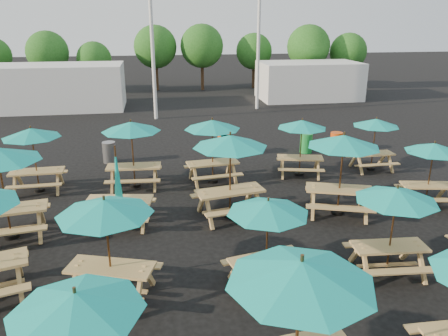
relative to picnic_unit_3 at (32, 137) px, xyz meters
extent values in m
plane|color=black|center=(6.08, -3.27, -1.91)|extent=(120.00, 120.00, 0.00)
cube|color=tan|center=(0.04, -3.35, -1.09)|extent=(2.08, 1.07, 0.07)
cube|color=tan|center=(0.15, -4.07, -1.41)|extent=(2.01, 0.58, 0.04)
cube|color=tan|center=(-0.08, -2.63, -1.41)|extent=(2.01, 0.58, 0.04)
cylinder|color=black|center=(0.04, -3.35, -1.85)|extent=(0.40, 0.40, 0.11)
cylinder|color=brown|center=(0.04, -3.35, -0.64)|extent=(0.05, 0.05, 2.54)
cube|color=tan|center=(0.00, 0.00, -1.19)|extent=(1.76, 0.73, 0.06)
cube|color=tan|center=(0.02, -0.64, -1.47)|extent=(1.74, 0.30, 0.04)
cube|color=tan|center=(-0.02, 0.64, -1.47)|extent=(1.74, 0.30, 0.04)
cylinder|color=black|center=(0.00, 0.00, -1.86)|extent=(0.35, 0.35, 0.10)
cylinder|color=brown|center=(0.00, 0.00, -0.80)|extent=(0.04, 0.04, 2.22)
cone|color=#11A299|center=(0.00, 0.00, 0.14)|extent=(1.94, 1.94, 0.31)
cone|color=#11A299|center=(2.84, -9.47, 0.11)|extent=(1.89, 1.89, 0.31)
cube|color=tan|center=(2.95, -6.53, -1.18)|extent=(1.90, 1.20, 0.06)
cube|color=tan|center=(2.74, -7.15, -1.46)|extent=(1.76, 0.78, 0.04)
cube|color=tan|center=(3.15, -5.91, -1.46)|extent=(1.76, 0.78, 0.04)
cylinder|color=black|center=(2.95, -6.53, -1.86)|extent=(0.36, 0.36, 0.10)
cylinder|color=brown|center=(2.95, -6.53, -0.77)|extent=(0.04, 0.04, 2.27)
cone|color=#11A299|center=(2.95, -6.53, 0.18)|extent=(2.43, 2.43, 0.32)
cube|color=tan|center=(2.90, -3.02, -1.15)|extent=(1.92, 0.98, 0.06)
cube|color=tan|center=(2.80, -3.68, -1.45)|extent=(1.85, 0.52, 0.04)
cube|color=tan|center=(3.00, -2.36, -1.45)|extent=(1.85, 0.52, 0.04)
cylinder|color=black|center=(2.90, -3.02, -1.86)|extent=(0.37, 0.37, 0.10)
cylinder|color=brown|center=(2.90, -3.02, -0.74)|extent=(0.04, 0.04, 2.34)
cone|color=#11A299|center=(2.90, -3.02, -0.33)|extent=(0.22, 0.22, 1.53)
cube|color=tan|center=(3.20, -0.10, -1.15)|extent=(1.87, 0.82, 0.06)
cube|color=tan|center=(3.16, -0.77, -1.45)|extent=(1.84, 0.36, 0.04)
cube|color=tan|center=(3.24, 0.57, -1.45)|extent=(1.84, 0.36, 0.04)
cylinder|color=black|center=(3.20, -0.10, -1.86)|extent=(0.37, 0.37, 0.10)
cylinder|color=brown|center=(3.20, -0.10, -0.74)|extent=(0.04, 0.04, 2.34)
cone|color=#11A299|center=(3.20, -0.10, 0.25)|extent=(2.10, 2.10, 0.33)
cylinder|color=brown|center=(5.88, -9.67, -0.66)|extent=(0.05, 0.05, 2.50)
cone|color=#11A299|center=(5.88, -9.67, 0.40)|extent=(2.36, 2.36, 0.35)
cube|color=tan|center=(6.23, -6.61, -1.25)|extent=(1.70, 0.95, 0.05)
cube|color=tan|center=(6.35, -7.18, -1.50)|extent=(1.62, 0.56, 0.04)
cube|color=tan|center=(6.10, -6.03, -1.50)|extent=(1.62, 0.56, 0.04)
cylinder|color=black|center=(6.23, -6.61, -1.86)|extent=(0.32, 0.32, 0.09)
cylinder|color=brown|center=(6.23, -6.61, -0.88)|extent=(0.04, 0.04, 2.05)
cone|color=#11A299|center=(6.23, -6.61, -0.01)|extent=(2.08, 2.08, 0.29)
cube|color=tan|center=(6.06, -2.99, -1.10)|extent=(2.08, 1.12, 0.07)
cube|color=tan|center=(6.20, -3.70, -1.41)|extent=(1.99, 0.64, 0.04)
cube|color=tan|center=(5.93, -2.28, -1.41)|extent=(1.99, 0.64, 0.04)
cylinder|color=black|center=(6.06, -2.99, -1.85)|extent=(0.39, 0.39, 0.11)
cylinder|color=brown|center=(6.06, -2.99, -0.65)|extent=(0.05, 0.05, 2.52)
cone|color=#11A299|center=(6.06, -2.99, 0.41)|extent=(2.50, 2.50, 0.35)
cube|color=tan|center=(5.95, -0.10, -1.17)|extent=(1.88, 0.93, 0.06)
cube|color=tan|center=(6.03, -0.76, -1.46)|extent=(1.82, 0.48, 0.04)
cube|color=tan|center=(5.86, 0.55, -1.46)|extent=(1.82, 0.48, 0.04)
cylinder|color=black|center=(5.95, -0.10, -1.86)|extent=(0.36, 0.36, 0.10)
cylinder|color=brown|center=(5.95, -0.10, -0.76)|extent=(0.04, 0.04, 2.30)
cone|color=#11A299|center=(5.95, -0.10, 0.22)|extent=(2.19, 2.19, 0.32)
cube|color=tan|center=(9.12, -6.55, -1.22)|extent=(1.70, 0.76, 0.06)
cube|color=tan|center=(9.08, -7.16, -1.49)|extent=(1.67, 0.34, 0.04)
cube|color=tan|center=(9.16, -5.94, -1.49)|extent=(1.67, 0.34, 0.04)
cylinder|color=black|center=(9.12, -6.55, -1.86)|extent=(0.33, 0.33, 0.09)
cylinder|color=brown|center=(9.12, -6.55, -0.84)|extent=(0.04, 0.04, 2.12)
cone|color=#11A299|center=(9.12, -6.55, 0.05)|extent=(1.92, 1.92, 0.30)
cube|color=tan|center=(9.30, -3.32, -1.11)|extent=(2.07, 1.33, 0.06)
cube|color=tan|center=(9.07, -3.99, -1.42)|extent=(1.91, 0.87, 0.04)
cube|color=tan|center=(9.52, -2.64, -1.42)|extent=(1.91, 0.87, 0.04)
cylinder|color=black|center=(9.30, -3.32, -1.85)|extent=(0.39, 0.39, 0.11)
cylinder|color=brown|center=(9.30, -3.32, -0.67)|extent=(0.05, 0.05, 2.47)
cone|color=#11A299|center=(9.30, -3.32, 0.37)|extent=(2.65, 2.65, 0.34)
cube|color=tan|center=(9.25, 0.14, -1.22)|extent=(1.77, 1.01, 0.06)
cube|color=tan|center=(9.11, -0.46, -1.49)|extent=(1.67, 0.61, 0.04)
cube|color=tan|center=(9.39, 0.73, -1.49)|extent=(1.67, 0.61, 0.04)
cylinder|color=black|center=(9.25, 0.14, -1.86)|extent=(0.33, 0.33, 0.09)
cylinder|color=brown|center=(9.25, 0.14, -0.85)|extent=(0.04, 0.04, 2.12)
cone|color=#11A299|center=(9.25, 0.14, 0.05)|extent=(2.17, 2.17, 0.30)
cube|color=tan|center=(12.31, -3.12, -1.25)|extent=(1.68, 0.91, 0.05)
cube|color=tan|center=(12.20, -3.69, -1.51)|extent=(1.60, 0.52, 0.04)
cube|color=tan|center=(12.43, -2.55, -1.51)|extent=(1.60, 0.52, 0.04)
cylinder|color=black|center=(12.31, -3.12, -1.86)|extent=(0.32, 0.32, 0.09)
cylinder|color=brown|center=(12.31, -3.12, -0.89)|extent=(0.04, 0.04, 2.03)
cone|color=#11A299|center=(12.31, -3.12, -0.04)|extent=(2.02, 2.02, 0.28)
cube|color=tan|center=(12.20, 0.28, -1.25)|extent=(1.60, 0.64, 0.05)
cube|color=tan|center=(12.21, -0.30, -1.51)|extent=(1.59, 0.24, 0.04)
cube|color=tan|center=(12.19, 0.87, -1.51)|extent=(1.59, 0.24, 0.04)
cylinder|color=black|center=(12.20, 0.28, -1.86)|extent=(0.32, 0.32, 0.09)
cylinder|color=brown|center=(12.20, 0.28, -0.89)|extent=(0.04, 0.04, 2.03)
cone|color=#11A299|center=(12.20, 0.28, -0.03)|extent=(1.75, 1.75, 0.28)
cylinder|color=gray|center=(2.11, 2.83, -1.48)|extent=(0.53, 0.53, 0.85)
cylinder|color=gray|center=(6.97, 3.00, -1.48)|extent=(0.53, 0.53, 0.85)
cylinder|color=#DC480C|center=(6.87, 3.18, -1.48)|extent=(0.53, 0.53, 0.85)
cylinder|color=#198D36|center=(10.46, 2.88, -1.48)|extent=(0.53, 0.53, 0.85)
cylinder|color=#DC480C|center=(11.82, 2.85, -1.48)|extent=(0.53, 0.53, 0.85)
cylinder|color=silver|center=(4.08, 10.73, 4.09)|extent=(0.20, 0.20, 12.00)
cylinder|color=silver|center=(10.58, 12.73, 4.09)|extent=(0.20, 0.20, 12.00)
cube|color=silver|center=(-1.92, 14.73, -0.51)|extent=(8.00, 4.00, 2.80)
cube|color=silver|center=(15.08, 15.73, -0.61)|extent=(7.00, 4.00, 2.60)
cylinder|color=#382314|center=(-3.66, 20.64, -0.84)|extent=(0.24, 0.24, 2.14)
sphere|color=#1E5919|center=(-3.66, 20.64, 1.25)|extent=(3.11, 3.11, 3.11)
cylinder|color=#382314|center=(-0.30, 20.39, -1.01)|extent=(0.24, 0.24, 1.78)
sphere|color=#1E5919|center=(-0.30, 20.39, 0.73)|extent=(2.59, 2.59, 2.59)
cylinder|color=#382314|center=(4.33, 21.45, -0.75)|extent=(0.24, 0.24, 2.31)
sphere|color=#1E5919|center=(4.33, 21.45, 1.51)|extent=(3.36, 3.36, 3.36)
cylinder|color=#382314|center=(7.98, 20.99, -0.73)|extent=(0.24, 0.24, 2.35)
sphere|color=#1E5919|center=(7.98, 20.99, 1.56)|extent=(3.41, 3.41, 3.41)
cylinder|color=#382314|center=(12.31, 21.41, -0.90)|extent=(0.24, 0.24, 2.02)
sphere|color=#1E5919|center=(12.31, 21.41, 1.08)|extent=(2.94, 2.94, 2.94)
cylinder|color=#382314|center=(16.32, 19.63, -0.74)|extent=(0.24, 0.24, 2.32)
sphere|color=#1E5919|center=(16.32, 19.63, 1.53)|extent=(3.38, 3.38, 3.38)
cylinder|color=#382314|center=(19.71, 19.66, -0.89)|extent=(0.24, 0.24, 2.03)
sphere|color=#1E5919|center=(19.71, 19.66, 1.09)|extent=(2.95, 2.95, 2.95)
camera|label=1|loc=(4.01, -14.61, 3.69)|focal=35.00mm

